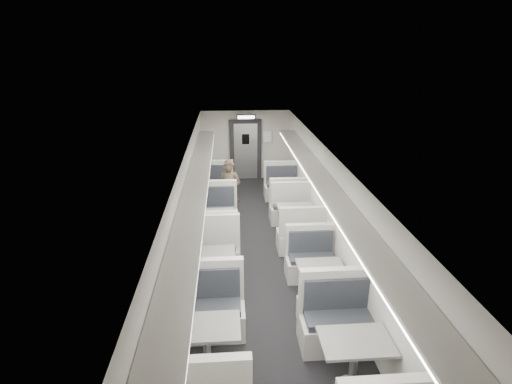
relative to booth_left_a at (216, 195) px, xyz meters
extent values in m
cube|color=black|center=(1.00, -3.33, -0.45)|extent=(3.00, 12.00, 0.12)
cube|color=silver|center=(1.00, -3.33, 2.07)|extent=(3.00, 12.00, 0.12)
cube|color=#BBB7AF|center=(1.00, 2.73, 0.81)|extent=(3.00, 0.12, 2.40)
cube|color=#BBB7AF|center=(-0.56, -3.33, 0.81)|extent=(0.12, 12.00, 2.40)
cube|color=#BBB7AF|center=(2.56, -3.33, 0.81)|extent=(0.12, 12.00, 2.40)
cube|color=#B5B0AA|center=(0.00, -0.78, -0.16)|extent=(1.07, 0.59, 0.45)
cube|color=#1F2429|center=(0.00, -0.75, 0.12)|extent=(0.95, 0.47, 0.10)
cube|color=#B5B0AA|center=(0.00, -1.00, 0.42)|extent=(1.07, 0.12, 0.70)
cube|color=#B5B0AA|center=(0.00, 0.78, -0.16)|extent=(1.07, 0.59, 0.45)
cube|color=#1F2429|center=(0.00, 0.75, 0.12)|extent=(0.95, 0.47, 0.10)
cube|color=#B5B0AA|center=(0.00, 1.00, 0.42)|extent=(1.07, 0.12, 0.70)
cylinder|color=#BDBDBF|center=(0.00, 0.00, -0.04)|extent=(0.10, 0.10, 0.69)
cylinder|color=#BDBDBF|center=(0.00, 0.00, -0.37)|extent=(0.36, 0.36, 0.03)
cube|color=gray|center=(0.00, 0.00, 0.35)|extent=(0.89, 0.60, 0.04)
cube|color=#B5B0AA|center=(0.00, -3.15, -0.14)|extent=(1.16, 0.64, 0.49)
cube|color=#1F2429|center=(0.00, -3.12, 0.16)|extent=(1.03, 0.51, 0.11)
cube|color=#B5B0AA|center=(0.00, -3.39, 0.49)|extent=(1.16, 0.13, 0.76)
cube|color=#B5B0AA|center=(0.00, -1.45, -0.14)|extent=(1.16, 0.64, 0.49)
cube|color=#1F2429|center=(0.00, -1.48, 0.16)|extent=(1.03, 0.51, 0.11)
cube|color=#B5B0AA|center=(0.00, -1.22, 0.49)|extent=(1.16, 0.13, 0.76)
cylinder|color=#BDBDBF|center=(0.00, -2.30, -0.01)|extent=(0.11, 0.11, 0.75)
cylinder|color=#BDBDBF|center=(0.00, -2.30, -0.37)|extent=(0.39, 0.39, 0.03)
cube|color=gray|center=(0.00, -2.30, 0.41)|extent=(0.96, 0.65, 0.04)
cube|color=#B5B0AA|center=(0.00, -4.91, -0.15)|extent=(1.09, 0.61, 0.46)
cube|color=#1F2429|center=(0.00, -4.88, 0.13)|extent=(0.97, 0.49, 0.10)
cube|color=#B5B0AA|center=(0.00, -5.13, 0.44)|extent=(1.09, 0.12, 0.72)
cube|color=#B5B0AA|center=(0.00, -3.30, -0.15)|extent=(1.09, 0.61, 0.46)
cube|color=#1F2429|center=(0.00, -3.33, 0.13)|extent=(0.97, 0.49, 0.10)
cube|color=#B5B0AA|center=(0.00, -3.07, 0.44)|extent=(1.09, 0.12, 0.72)
cylinder|color=#BDBDBF|center=(0.00, -4.10, -0.03)|extent=(0.10, 0.10, 0.71)
cylinder|color=#BDBDBF|center=(0.00, -4.10, -0.37)|extent=(0.37, 0.37, 0.03)
cube|color=gray|center=(0.00, -4.10, 0.37)|extent=(0.91, 0.62, 0.04)
cube|color=#B5B0AA|center=(0.00, -5.40, -0.14)|extent=(1.15, 0.64, 0.49)
cube|color=#1F2429|center=(0.00, -5.44, 0.16)|extent=(1.02, 0.51, 0.11)
cube|color=#B5B0AA|center=(0.00, -5.17, 0.48)|extent=(1.15, 0.13, 0.76)
cylinder|color=#BDBDBF|center=(0.00, -6.25, -0.01)|extent=(0.11, 0.11, 0.75)
cylinder|color=#BDBDBF|center=(0.00, -6.25, -0.37)|extent=(0.39, 0.39, 0.03)
cube|color=gray|center=(0.00, -6.25, 0.41)|extent=(0.96, 0.65, 0.04)
cube|color=#B5B0AA|center=(2.00, -0.94, -0.16)|extent=(1.05, 0.59, 0.45)
cube|color=#1F2429|center=(2.00, -0.91, 0.11)|extent=(0.93, 0.47, 0.10)
cube|color=#B5B0AA|center=(2.00, -1.16, 0.41)|extent=(1.05, 0.12, 0.70)
cube|color=#B5B0AA|center=(2.00, 0.61, -0.16)|extent=(1.05, 0.59, 0.45)
cube|color=#1F2429|center=(2.00, 0.58, 0.11)|extent=(0.93, 0.47, 0.10)
cube|color=#B5B0AA|center=(2.00, 0.82, 0.41)|extent=(1.05, 0.12, 0.70)
cylinder|color=#BDBDBF|center=(2.00, -0.17, -0.04)|extent=(0.10, 0.10, 0.69)
cylinder|color=#BDBDBF|center=(2.00, -0.17, -0.37)|extent=(0.36, 0.36, 0.03)
cube|color=gray|center=(2.00, -0.17, 0.34)|extent=(0.87, 0.60, 0.04)
cube|color=#B5B0AA|center=(2.00, -2.70, -0.16)|extent=(1.07, 0.60, 0.46)
cube|color=#1F2429|center=(2.00, -2.67, 0.12)|extent=(0.95, 0.48, 0.10)
cube|color=#B5B0AA|center=(2.00, -2.92, 0.42)|extent=(1.07, 0.12, 0.71)
cube|color=#B5B0AA|center=(2.00, -1.12, -0.16)|extent=(1.07, 0.60, 0.46)
cube|color=#1F2429|center=(2.00, -1.15, 0.12)|extent=(0.95, 0.48, 0.10)
cube|color=#B5B0AA|center=(2.00, -0.90, 0.42)|extent=(1.07, 0.12, 0.71)
cylinder|color=#BDBDBF|center=(2.00, -1.91, -0.04)|extent=(0.10, 0.10, 0.70)
cylinder|color=#BDBDBF|center=(2.00, -1.91, -0.37)|extent=(0.36, 0.36, 0.03)
cube|color=gray|center=(2.00, -1.91, 0.35)|extent=(0.89, 0.61, 0.04)
cube|color=#B5B0AA|center=(2.00, -5.37, -0.17)|extent=(1.02, 0.57, 0.43)
cube|color=#1F2429|center=(2.00, -5.34, 0.09)|extent=(0.90, 0.45, 0.10)
cube|color=#B5B0AA|center=(2.00, -5.57, 0.38)|extent=(1.02, 0.12, 0.67)
cube|color=#B5B0AA|center=(2.00, -3.87, -0.17)|extent=(1.02, 0.57, 0.43)
cube|color=#1F2429|center=(2.00, -3.90, 0.09)|extent=(0.90, 0.45, 0.10)
cube|color=#B5B0AA|center=(2.00, -3.66, 0.38)|extent=(1.02, 0.12, 0.67)
cylinder|color=#BDBDBF|center=(2.00, -4.62, -0.06)|extent=(0.10, 0.10, 0.66)
cylinder|color=#BDBDBF|center=(2.00, -4.62, -0.37)|extent=(0.35, 0.35, 0.03)
cube|color=gray|center=(2.00, -4.62, 0.31)|extent=(0.85, 0.58, 0.04)
cube|color=#B5B0AA|center=(2.00, -5.84, -0.14)|extent=(1.15, 0.64, 0.49)
cube|color=#1F2429|center=(2.00, -5.87, 0.16)|extent=(1.02, 0.51, 0.11)
cube|color=#B5B0AA|center=(2.00, -5.61, 0.48)|extent=(1.15, 0.13, 0.76)
cylinder|color=#BDBDBF|center=(2.00, -6.69, -0.01)|extent=(0.11, 0.11, 0.75)
cube|color=gray|center=(2.00, -6.69, 0.41)|extent=(0.96, 0.65, 0.04)
imported|color=black|center=(0.39, -0.83, 0.45)|extent=(0.70, 0.56, 1.67)
cube|color=black|center=(-0.49, 0.07, 0.96)|extent=(0.02, 1.18, 0.84)
cube|color=black|center=(-0.49, -2.13, 0.96)|extent=(0.02, 1.18, 0.84)
cube|color=black|center=(-0.49, -4.33, 0.96)|extent=(0.02, 1.18, 0.84)
cube|color=black|center=(-0.49, -6.53, 0.96)|extent=(0.02, 1.18, 0.84)
cube|color=#B5B0AA|center=(-0.26, -3.63, 1.53)|extent=(0.46, 10.40, 0.05)
cube|color=white|center=(-0.06, -3.63, 1.48)|extent=(0.05, 10.20, 0.04)
cube|color=#B5B0AA|center=(2.26, -3.63, 1.53)|extent=(0.46, 10.40, 0.05)
cube|color=white|center=(2.06, -3.63, 1.48)|extent=(0.05, 10.20, 0.04)
cube|color=black|center=(1.00, 2.61, 0.66)|extent=(1.10, 0.10, 2.10)
cube|color=#BDBDBF|center=(1.00, 2.58, 0.61)|extent=(0.80, 0.05, 1.95)
cube|color=black|center=(1.00, 2.54, 1.06)|extent=(0.25, 0.02, 0.35)
cube|color=black|center=(1.00, 2.12, 1.89)|extent=(0.62, 0.10, 0.16)
cube|color=white|center=(1.00, 2.06, 1.89)|extent=(0.54, 0.02, 0.10)
cube|color=silver|center=(1.75, 2.59, 1.11)|extent=(0.32, 0.02, 0.40)
camera|label=1|loc=(0.36, -10.85, 4.11)|focal=28.00mm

